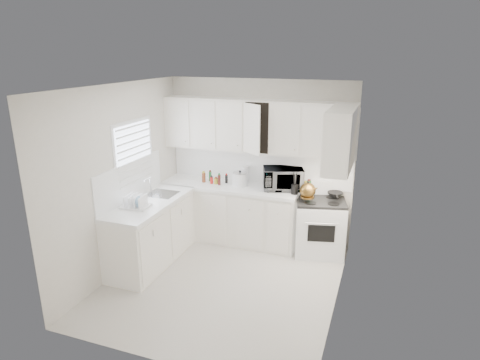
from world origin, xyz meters
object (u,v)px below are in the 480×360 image
at_px(microwave, 283,176).
at_px(utensil_crock, 295,183).
at_px(tea_kettle, 308,189).
at_px(stove, 320,220).
at_px(rice_cooker, 240,178).
at_px(dish_rack, 135,200).

relative_size(microwave, utensil_crock, 1.73).
bearing_deg(utensil_crock, tea_kettle, -20.70).
bearing_deg(stove, microwave, 157.97).
distance_m(stove, rice_cooker, 1.40).
bearing_deg(dish_rack, utensil_crock, 28.74).
height_order(stove, dish_rack, dish_rack).
bearing_deg(utensil_crock, rice_cooker, 172.78).
height_order(tea_kettle, rice_cooker, tea_kettle).
bearing_deg(utensil_crock, microwave, 142.89).
relative_size(tea_kettle, microwave, 0.48).
bearing_deg(utensil_crock, stove, 11.47).
relative_size(tea_kettle, dish_rack, 0.79).
height_order(stove, utensil_crock, utensil_crock).
bearing_deg(microwave, rice_cooker, 164.81).
relative_size(stove, microwave, 1.85).
bearing_deg(stove, dish_rack, -163.20).
distance_m(tea_kettle, dish_rack, 2.46).
height_order(rice_cooker, utensil_crock, utensil_crock).
xyz_separation_m(tea_kettle, microwave, (-0.44, 0.25, 0.08)).
height_order(utensil_crock, dish_rack, utensil_crock).
relative_size(tea_kettle, rice_cooker, 1.18).
relative_size(utensil_crock, dish_rack, 0.96).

